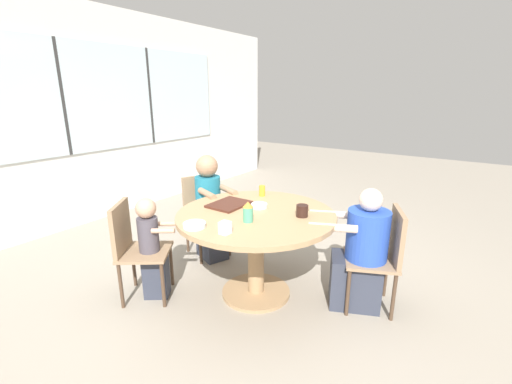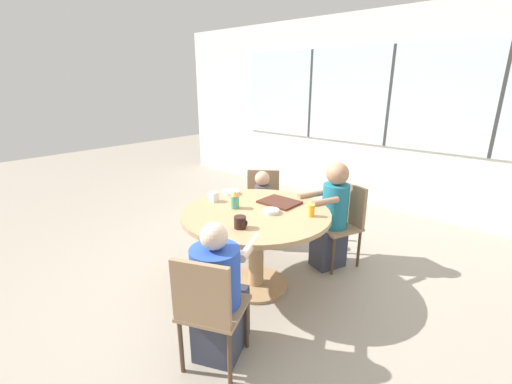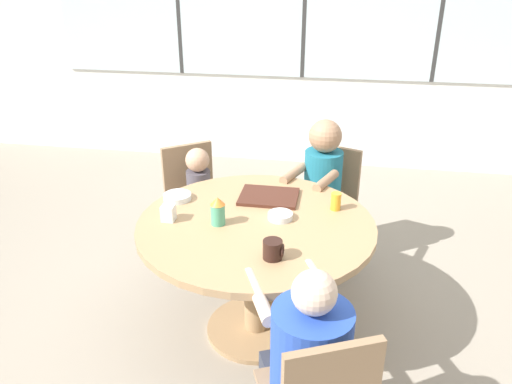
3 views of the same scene
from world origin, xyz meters
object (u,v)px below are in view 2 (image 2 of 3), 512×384
at_px(chair_for_woman_green_shirt, 344,218).
at_px(milk_carton_small, 214,197).
at_px(person_man_blue_shirt, 219,297).
at_px(sippy_cup, 235,199).
at_px(bowl_cereal, 231,192).
at_px(person_woman_green_shirt, 332,219).
at_px(person_toddler, 262,210).
at_px(juice_glass, 311,211).
at_px(coffee_mug, 240,222).
at_px(chair_for_toddler, 263,200).
at_px(bowl_white_shallow, 271,211).
at_px(chair_for_man_blue_shirt, 208,305).

height_order(chair_for_woman_green_shirt, milk_carton_small, chair_for_woman_green_shirt).
height_order(person_man_blue_shirt, sippy_cup, person_man_blue_shirt).
height_order(sippy_cup, bowl_cereal, sippy_cup).
relative_size(person_woman_green_shirt, bowl_cereal, 6.63).
bearing_deg(person_toddler, person_woman_green_shirt, 150.42).
relative_size(person_toddler, juice_glass, 8.67).
relative_size(person_woman_green_shirt, coffee_mug, 10.86).
distance_m(person_woman_green_shirt, milk_carton_small, 1.22).
relative_size(chair_for_toddler, bowl_white_shallow, 6.12).
relative_size(chair_for_woman_green_shirt, chair_for_toddler, 1.00).
distance_m(coffee_mug, bowl_cereal, 0.86).
bearing_deg(person_toddler, milk_carton_small, 56.70).
bearing_deg(sippy_cup, juice_glass, 24.56).
xyz_separation_m(juice_glass, bowl_white_shallow, (-0.30, -0.17, -0.03)).
relative_size(chair_for_woman_green_shirt, person_woman_green_shirt, 0.77).
bearing_deg(person_woman_green_shirt, sippy_cup, 80.81).
distance_m(chair_for_woman_green_shirt, milk_carton_small, 1.37).
height_order(person_man_blue_shirt, coffee_mug, person_man_blue_shirt).
relative_size(chair_for_toddler, person_man_blue_shirt, 0.84).
bearing_deg(juice_glass, chair_for_man_blue_shirt, -90.41).
bearing_deg(coffee_mug, chair_for_man_blue_shirt, -65.02).
xyz_separation_m(chair_for_toddler, sippy_cup, (0.42, -0.89, 0.34)).
height_order(chair_for_toddler, person_toddler, person_toddler).
bearing_deg(chair_for_man_blue_shirt, person_toddler, 95.83).
height_order(chair_for_woman_green_shirt, bowl_white_shallow, chair_for_woman_green_shirt).
bearing_deg(coffee_mug, juice_glass, 63.75).
distance_m(chair_for_man_blue_shirt, chair_for_toddler, 2.05).
height_order(sippy_cup, milk_carton_small, sippy_cup).
xyz_separation_m(chair_for_woman_green_shirt, sippy_cup, (-0.58, -1.02, 0.34)).
xyz_separation_m(chair_for_toddler, bowl_cereal, (0.10, -0.63, 0.27)).
xyz_separation_m(chair_for_woman_green_shirt, bowl_cereal, (-0.89, -0.76, 0.27)).
height_order(person_woman_green_shirt, sippy_cup, person_woman_green_shirt).
bearing_deg(person_woman_green_shirt, milk_carton_small, 69.19).
relative_size(chair_for_toddler, bowl_cereal, 5.10).
bearing_deg(coffee_mug, chair_for_woman_green_shirt, 79.86).
relative_size(person_man_blue_shirt, bowl_white_shallow, 7.29).
relative_size(chair_for_man_blue_shirt, milk_carton_small, 9.50).
bearing_deg(milk_carton_small, chair_for_woman_green_shirt, 50.10).
xyz_separation_m(person_toddler, milk_carton_small, (0.05, -0.77, 0.36)).
distance_m(chair_for_woman_green_shirt, bowl_cereal, 1.20).
height_order(chair_for_woman_green_shirt, person_man_blue_shirt, person_man_blue_shirt).
bearing_deg(bowl_cereal, chair_for_toddler, 99.14).
xyz_separation_m(chair_for_man_blue_shirt, sippy_cup, (-0.62, 0.88, 0.34)).
bearing_deg(coffee_mug, bowl_white_shallow, 92.26).
relative_size(coffee_mug, bowl_cereal, 0.61).
xyz_separation_m(sippy_cup, bowl_cereal, (-0.32, 0.26, -0.07)).
xyz_separation_m(person_woman_green_shirt, milk_carton_small, (-0.80, -0.88, 0.28)).
bearing_deg(coffee_mug, bowl_cereal, 140.18).
height_order(chair_for_toddler, milk_carton_small, chair_for_toddler).
relative_size(coffee_mug, sippy_cup, 0.63).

